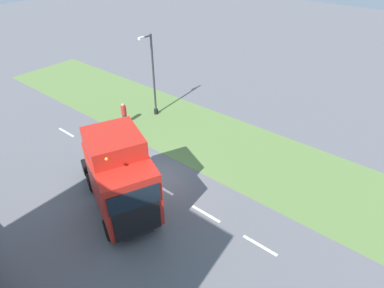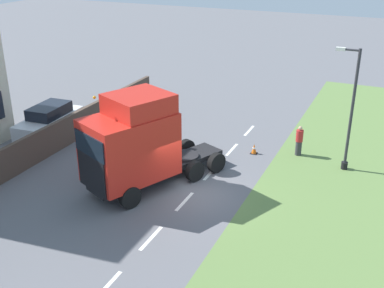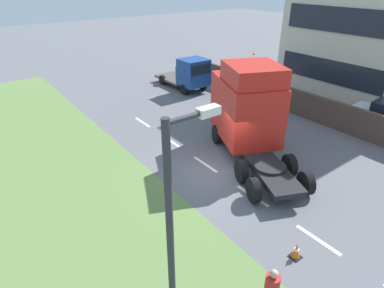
{
  "view_description": "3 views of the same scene",
  "coord_description": "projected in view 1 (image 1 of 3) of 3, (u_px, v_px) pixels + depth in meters",
  "views": [
    {
      "loc": [
        9.67,
        10.99,
        12.48
      ],
      "look_at": [
        -1.89,
        1.64,
        2.39
      ],
      "focal_mm": 30.0,
      "sensor_mm": 36.0,
      "label": 1
    },
    {
      "loc": [
        -8.15,
        18.26,
        11.16
      ],
      "look_at": [
        -0.03,
        0.13,
        2.57
      ],
      "focal_mm": 45.0,
      "sensor_mm": 36.0,
      "label": 2
    },
    {
      "loc": [
        -8.68,
        -9.62,
        8.36
      ],
      "look_at": [
        -0.78,
        0.97,
        1.36
      ],
      "focal_mm": 30.0,
      "sensor_mm": 36.0,
      "label": 3
    }
  ],
  "objects": [
    {
      "name": "lamp_post",
      "position": [
        153.0,
        80.0,
        24.15
      ],
      "size": [
        1.29,
        0.33,
        6.32
      ],
      "color": "black",
      "rests_on": "ground"
    },
    {
      "name": "lane_markings",
      "position": [
        142.0,
        177.0,
        19.32
      ],
      "size": [
        0.16,
        17.8,
        0.0
      ],
      "color": "white",
      "rests_on": "ground"
    },
    {
      "name": "ground_plane",
      "position": [
        150.0,
        182.0,
        18.95
      ],
      "size": [
        120.0,
        120.0,
        0.0
      ],
      "primitive_type": "plane",
      "color": "slate",
      "rests_on": "ground"
    },
    {
      "name": "grass_verge",
      "position": [
        210.0,
        138.0,
        22.81
      ],
      "size": [
        7.0,
        44.0,
        0.01
      ],
      "color": "#607F42",
      "rests_on": "ground"
    },
    {
      "name": "traffic_cone_lead",
      "position": [
        108.0,
        137.0,
        22.5
      ],
      "size": [
        0.36,
        0.36,
        0.58
      ],
      "color": "black",
      "rests_on": "ground"
    },
    {
      "name": "lorry_cab",
      "position": [
        121.0,
        178.0,
        15.57
      ],
      "size": [
        5.27,
        7.55,
        4.84
      ],
      "rotation": [
        0.0,
        0.0,
        -0.42
      ],
      "color": "black",
      "rests_on": "ground"
    },
    {
      "name": "pedestrian",
      "position": [
        124.0,
        114.0,
        24.09
      ],
      "size": [
        0.39,
        0.39,
        1.71
      ],
      "color": "#333338",
      "rests_on": "ground"
    }
  ]
}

